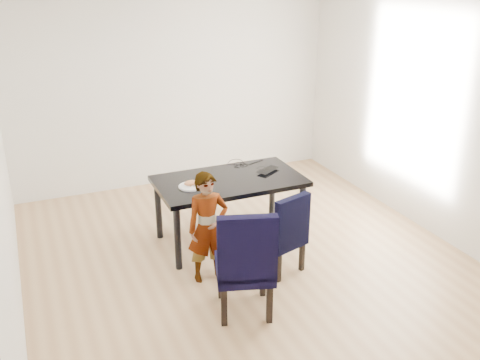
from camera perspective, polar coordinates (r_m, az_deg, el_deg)
name	(u,v)px	position (r m, az deg, el deg)	size (l,w,h in m)	color
floor	(247,260)	(5.78, 0.79, -8.57)	(4.50, 5.00, 0.01)	tan
wall_back	(174,88)	(7.50, -7.07, 9.69)	(4.50, 0.01, 2.70)	white
wall_front	(425,263)	(3.29, 19.16, -8.31)	(4.50, 0.01, 2.70)	white
wall_right	(430,115)	(6.44, 19.64, 6.50)	(0.01, 5.00, 2.70)	white
dining_table	(229,210)	(6.01, -1.13, -3.21)	(1.60, 0.90, 0.75)	black
chair_left	(244,259)	(4.76, 0.47, -8.47)	(0.50, 0.52, 1.05)	black
chair_right	(279,231)	(5.43, 4.20, -5.46)	(0.42, 0.44, 0.87)	black
child	(208,228)	(5.21, -3.45, -5.09)	(0.41, 0.27, 1.13)	orange
plate	(191,186)	(5.67, -5.26, -0.68)	(0.26, 0.26, 0.01)	silver
sandwich	(191,183)	(5.66, -5.29, -0.31)	(0.15, 0.07, 0.06)	#BF7444
laptop	(265,170)	(6.09, 2.68, 1.11)	(0.30, 0.19, 0.02)	black
cable_tangle	(241,165)	(6.24, 0.08, 1.57)	(0.15, 0.15, 0.01)	black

